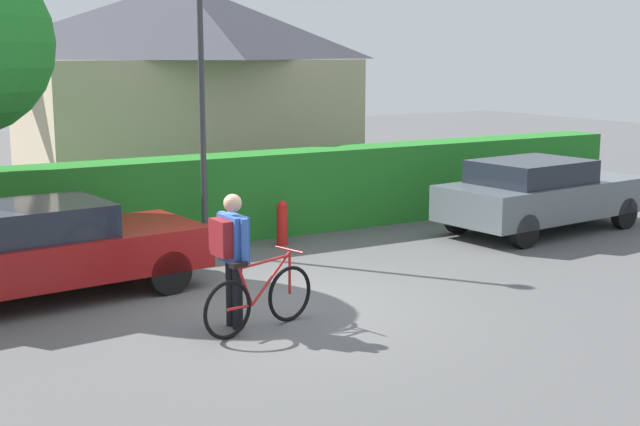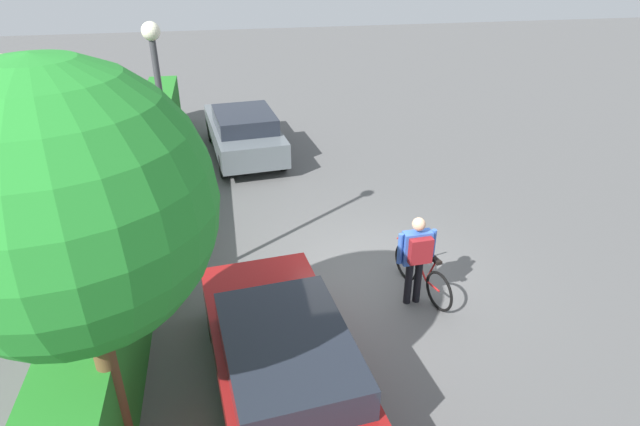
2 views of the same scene
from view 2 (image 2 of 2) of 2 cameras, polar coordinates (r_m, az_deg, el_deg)
ground_plane at (r=10.27m, az=4.87°, el=-6.75°), size 60.00×60.00×0.00m
hedge_row at (r=9.74m, az=-20.41°, el=-5.25°), size 20.89×0.90×1.56m
parked_car_near at (r=7.42m, az=-3.91°, el=-15.51°), size 4.52×2.23×1.37m
parked_car_far at (r=15.64m, az=-8.23°, el=8.72°), size 4.48×2.25×1.41m
bicycle at (r=9.74m, az=10.96°, el=-6.51°), size 1.70×0.62×0.95m
person_rider at (r=9.11m, az=10.40°, el=-4.32°), size 0.36×0.68×1.70m
street_lamp at (r=8.96m, az=-16.34°, el=8.36°), size 0.28×0.28×4.70m
tree_kerbside at (r=5.52m, az=-25.60°, el=0.43°), size 2.85×2.85×4.98m
fire_hydrant at (r=11.33m, az=-13.86°, el=-1.48°), size 0.20×0.20×0.81m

